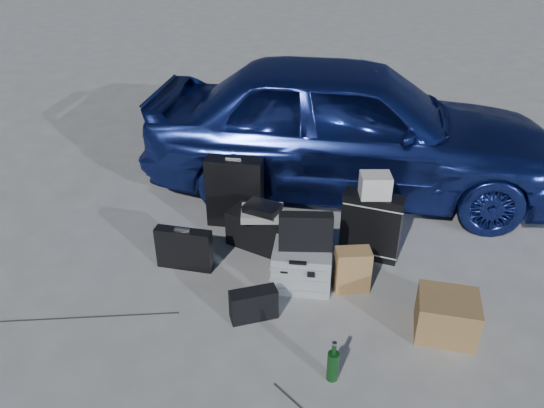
{
  "coord_description": "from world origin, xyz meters",
  "views": [
    {
      "loc": [
        0.83,
        -3.18,
        2.87
      ],
      "look_at": [
        -0.16,
        0.85,
        0.47
      ],
      "focal_mm": 35.0,
      "sensor_mm": 36.0,
      "label": 1
    }
  ],
  "objects_px": {
    "car": "(349,126)",
    "suitcase_right": "(371,226)",
    "suitcase_left": "(235,192)",
    "cardboard_box": "(447,316)",
    "green_bottle": "(333,362)",
    "pelican_case": "(302,266)",
    "duffel_bag": "(265,231)",
    "briefcase": "(184,249)"
  },
  "relations": [
    {
      "from": "cardboard_box",
      "to": "green_bottle",
      "type": "distance_m",
      "value": 1.0
    },
    {
      "from": "pelican_case",
      "to": "duffel_bag",
      "type": "relative_size",
      "value": 0.7
    },
    {
      "from": "briefcase",
      "to": "suitcase_left",
      "type": "distance_m",
      "value": 0.86
    },
    {
      "from": "car",
      "to": "duffel_bag",
      "type": "height_order",
      "value": "car"
    },
    {
      "from": "car",
      "to": "cardboard_box",
      "type": "distance_m",
      "value": 2.48
    },
    {
      "from": "duffel_bag",
      "to": "cardboard_box",
      "type": "bearing_deg",
      "value": -9.09
    },
    {
      "from": "suitcase_left",
      "to": "duffel_bag",
      "type": "relative_size",
      "value": 1.03
    },
    {
      "from": "briefcase",
      "to": "suitcase_right",
      "type": "distance_m",
      "value": 1.68
    },
    {
      "from": "pelican_case",
      "to": "green_bottle",
      "type": "bearing_deg",
      "value": -74.34
    },
    {
      "from": "duffel_bag",
      "to": "green_bottle",
      "type": "height_order",
      "value": "duffel_bag"
    },
    {
      "from": "cardboard_box",
      "to": "green_bottle",
      "type": "bearing_deg",
      "value": -139.75
    },
    {
      "from": "suitcase_left",
      "to": "green_bottle",
      "type": "height_order",
      "value": "suitcase_left"
    },
    {
      "from": "suitcase_right",
      "to": "cardboard_box",
      "type": "relative_size",
      "value": 1.43
    },
    {
      "from": "suitcase_left",
      "to": "green_bottle",
      "type": "xyz_separation_m",
      "value": [
        1.24,
        -1.78,
        -0.2
      ]
    },
    {
      "from": "cardboard_box",
      "to": "suitcase_left",
      "type": "bearing_deg",
      "value": 150.44
    },
    {
      "from": "briefcase",
      "to": "green_bottle",
      "type": "bearing_deg",
      "value": -34.71
    },
    {
      "from": "duffel_bag",
      "to": "suitcase_right",
      "type": "bearing_deg",
      "value": 23.0
    },
    {
      "from": "cardboard_box",
      "to": "green_bottle",
      "type": "xyz_separation_m",
      "value": [
        -0.76,
        -0.64,
        -0.0
      ]
    },
    {
      "from": "pelican_case",
      "to": "suitcase_right",
      "type": "relative_size",
      "value": 0.77
    },
    {
      "from": "car",
      "to": "suitcase_right",
      "type": "relative_size",
      "value": 6.92
    },
    {
      "from": "briefcase",
      "to": "suitcase_right",
      "type": "xyz_separation_m",
      "value": [
        1.57,
        0.57,
        0.12
      ]
    },
    {
      "from": "pelican_case",
      "to": "car",
      "type": "bearing_deg",
      "value": 78.84
    },
    {
      "from": "suitcase_right",
      "to": "suitcase_left",
      "type": "bearing_deg",
      "value": 176.57
    },
    {
      "from": "pelican_case",
      "to": "briefcase",
      "type": "bearing_deg",
      "value": 174.67
    },
    {
      "from": "green_bottle",
      "to": "pelican_case",
      "type": "bearing_deg",
      "value": 112.28
    },
    {
      "from": "suitcase_left",
      "to": "duffel_bag",
      "type": "xyz_separation_m",
      "value": [
        0.39,
        -0.35,
        -0.18
      ]
    },
    {
      "from": "suitcase_left",
      "to": "suitcase_right",
      "type": "xyz_separation_m",
      "value": [
        1.36,
        -0.25,
        -0.04
      ]
    },
    {
      "from": "briefcase",
      "to": "suitcase_left",
      "type": "xyz_separation_m",
      "value": [
        0.22,
        0.82,
        0.16
      ]
    },
    {
      "from": "cardboard_box",
      "to": "briefcase",
      "type": "bearing_deg",
      "value": 171.96
    },
    {
      "from": "briefcase",
      "to": "duffel_bag",
      "type": "relative_size",
      "value": 0.72
    },
    {
      "from": "car",
      "to": "green_bottle",
      "type": "bearing_deg",
      "value": -179.37
    },
    {
      "from": "briefcase",
      "to": "pelican_case",
      "type": "bearing_deg",
      "value": -0.04
    },
    {
      "from": "duffel_bag",
      "to": "green_bottle",
      "type": "distance_m",
      "value": 1.66
    },
    {
      "from": "pelican_case",
      "to": "suitcase_right",
      "type": "height_order",
      "value": "suitcase_right"
    },
    {
      "from": "pelican_case",
      "to": "suitcase_left",
      "type": "distance_m",
      "value": 1.17
    },
    {
      "from": "green_bottle",
      "to": "suitcase_left",
      "type": "bearing_deg",
      "value": 124.83
    },
    {
      "from": "car",
      "to": "pelican_case",
      "type": "distance_m",
      "value": 1.94
    },
    {
      "from": "pelican_case",
      "to": "duffel_bag",
      "type": "distance_m",
      "value": 0.63
    },
    {
      "from": "car",
      "to": "duffel_bag",
      "type": "relative_size",
      "value": 6.28
    },
    {
      "from": "suitcase_left",
      "to": "green_bottle",
      "type": "relative_size",
      "value": 2.23
    },
    {
      "from": "suitcase_left",
      "to": "cardboard_box",
      "type": "height_order",
      "value": "suitcase_left"
    },
    {
      "from": "pelican_case",
      "to": "suitcase_left",
      "type": "relative_size",
      "value": 0.68
    }
  ]
}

